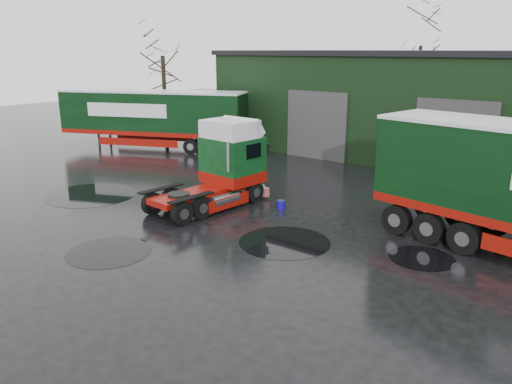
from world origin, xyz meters
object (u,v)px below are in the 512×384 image
tree_back_a (419,70)px  wash_bucket (281,204)px  hero_tractor (204,166)px  trailer_left (153,120)px  tree_left (164,81)px  warehouse (488,106)px

tree_back_a → wash_bucket: bearing=-81.0°
hero_tractor → wash_bucket: size_ratio=15.96×
trailer_left → tree_back_a: 22.54m
tree_left → wash_bucket: bearing=-26.2°
hero_tractor → tree_left: tree_left is taller
wash_bucket → tree_back_a: tree_back_a is taller
wash_bucket → tree_left: bearing=153.8°
wash_bucket → warehouse: bearing=75.5°
warehouse → hero_tractor: bearing=-110.6°
hero_tractor → tree_left: (-12.50, 9.26, 2.47)m
wash_bucket → tree_back_a: 26.10m
tree_back_a → trailer_left: bearing=-116.6°
trailer_left → tree_back_a: bearing=-50.0°
trailer_left → tree_left: tree_left is taller
hero_tractor → wash_bucket: (2.53, 1.87, -1.61)m
wash_bucket → tree_left: 17.23m
warehouse → hero_tractor: size_ratio=5.65×
warehouse → tree_left: bearing=-157.2°
trailer_left → hero_tractor: bearing=-145.7°
hero_tractor → trailer_left: bearing=152.5°
tree_back_a → tree_left: bearing=-121.4°
trailer_left → wash_bucket: size_ratio=34.46×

